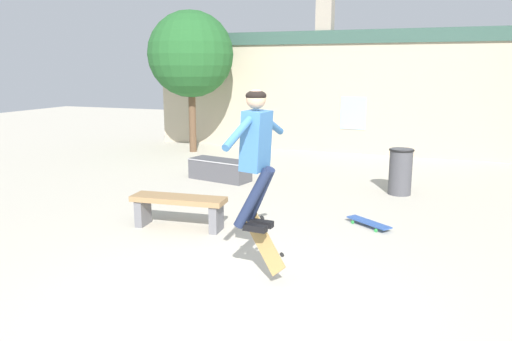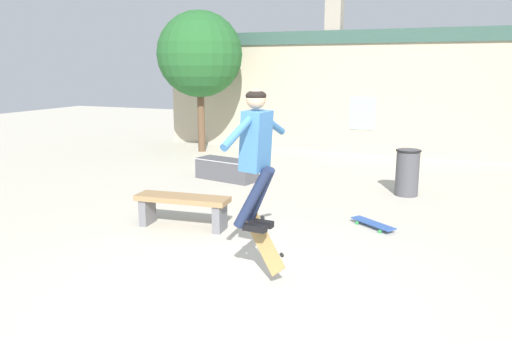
% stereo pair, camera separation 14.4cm
% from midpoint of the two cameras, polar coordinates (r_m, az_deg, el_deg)
% --- Properties ---
extents(ground_plane, '(40.00, 40.00, 0.00)m').
position_cam_midpoint_polar(ground_plane, '(5.40, -3.31, -14.58)').
color(ground_plane, beige).
extents(building_backdrop, '(13.87, 0.52, 4.40)m').
position_cam_midpoint_polar(building_backdrop, '(14.23, 13.08, 8.95)').
color(building_backdrop, '#B7A88E').
rests_on(building_backdrop, ground_plane).
extents(tree_left, '(2.37, 2.37, 3.91)m').
position_cam_midpoint_polar(tree_left, '(14.25, -7.76, 13.00)').
color(tree_left, brown).
rests_on(tree_left, ground_plane).
extents(park_bench, '(1.47, 0.54, 0.49)m').
position_cam_midpoint_polar(park_bench, '(7.60, -9.38, -4.00)').
color(park_bench, '#99754C').
rests_on(park_bench, ground_plane).
extents(skate_ledge, '(1.43, 0.78, 0.45)m').
position_cam_midpoint_polar(skate_ledge, '(10.73, -4.54, 0.09)').
color(skate_ledge, '#4C4C51').
rests_on(skate_ledge, ground_plane).
extents(trash_bin, '(0.47, 0.47, 0.88)m').
position_cam_midpoint_polar(trash_bin, '(9.83, 15.78, -0.01)').
color(trash_bin, '#47474C').
rests_on(trash_bin, ground_plane).
extents(skater, '(0.43, 1.39, 1.52)m').
position_cam_midpoint_polar(skater, '(5.33, -0.77, 2.69)').
color(skater, teal).
extents(skateboard_flipping, '(0.63, 0.32, 0.69)m').
position_cam_midpoint_polar(skateboard_flipping, '(5.67, 0.09, -8.08)').
color(skateboard_flipping, '#AD894C').
extents(skateboard_resting, '(0.74, 0.60, 0.08)m').
position_cam_midpoint_polar(skateboard_resting, '(7.81, 12.24, -5.82)').
color(skateboard_resting, '#2D519E').
rests_on(skateboard_resting, ground_plane).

